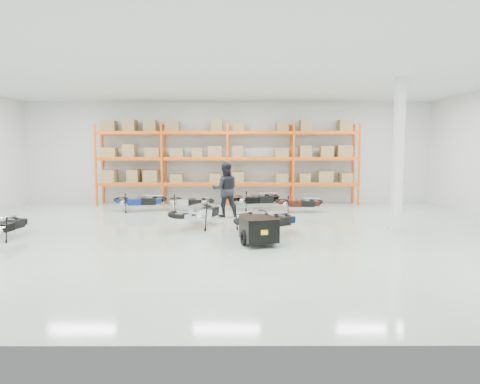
{
  "coord_description": "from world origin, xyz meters",
  "views": [
    {
      "loc": [
        0.49,
        -12.16,
        2.5
      ],
      "look_at": [
        0.52,
        1.16,
        1.1
      ],
      "focal_mm": 32.0,
      "sensor_mm": 36.0,
      "label": 1
    }
  ],
  "objects_px": {
    "moto_blue_centre": "(268,217)",
    "trailer": "(259,229)",
    "moto_silver_left": "(199,208)",
    "moto_back_d": "(299,200)",
    "moto_touring_right": "(256,214)",
    "moto_back_b": "(190,199)",
    "moto_black_far_left": "(2,222)",
    "person_back": "(225,189)",
    "moto_back_c": "(255,195)",
    "moto_back_a": "(140,198)"
  },
  "relations": [
    {
      "from": "moto_blue_centre",
      "to": "trailer",
      "type": "height_order",
      "value": "moto_blue_centre"
    },
    {
      "from": "moto_silver_left",
      "to": "trailer",
      "type": "xyz_separation_m",
      "value": [
        1.76,
        -2.47,
        -0.18
      ]
    },
    {
      "from": "moto_blue_centre",
      "to": "moto_back_d",
      "type": "xyz_separation_m",
      "value": [
        1.49,
        4.28,
        -0.04
      ]
    },
    {
      "from": "moto_touring_right",
      "to": "moto_back_b",
      "type": "distance_m",
      "value": 4.9
    },
    {
      "from": "moto_black_far_left",
      "to": "person_back",
      "type": "height_order",
      "value": "person_back"
    },
    {
      "from": "moto_back_c",
      "to": "person_back",
      "type": "relative_size",
      "value": 0.95
    },
    {
      "from": "moto_black_far_left",
      "to": "trailer",
      "type": "bearing_deg",
      "value": -178.91
    },
    {
      "from": "moto_back_b",
      "to": "moto_back_d",
      "type": "relative_size",
      "value": 1.02
    },
    {
      "from": "moto_black_far_left",
      "to": "moto_back_c",
      "type": "height_order",
      "value": "moto_back_c"
    },
    {
      "from": "moto_black_far_left",
      "to": "moto_back_c",
      "type": "distance_m",
      "value": 9.01
    },
    {
      "from": "moto_back_b",
      "to": "moto_back_d",
      "type": "bearing_deg",
      "value": -80.39
    },
    {
      "from": "moto_touring_right",
      "to": "moto_back_b",
      "type": "relative_size",
      "value": 1.12
    },
    {
      "from": "moto_back_d",
      "to": "person_back",
      "type": "bearing_deg",
      "value": 114.15
    },
    {
      "from": "moto_black_far_left",
      "to": "trailer",
      "type": "xyz_separation_m",
      "value": [
        6.95,
        -0.7,
        -0.07
      ]
    },
    {
      "from": "moto_black_far_left",
      "to": "moto_silver_left",
      "type": "bearing_deg",
      "value": -154.27
    },
    {
      "from": "moto_blue_centre",
      "to": "moto_touring_right",
      "type": "distance_m",
      "value": 0.48
    },
    {
      "from": "trailer",
      "to": "moto_back_b",
      "type": "bearing_deg",
      "value": 99.33
    },
    {
      "from": "moto_black_far_left",
      "to": "moto_back_a",
      "type": "bearing_deg",
      "value": -109.73
    },
    {
      "from": "moto_back_c",
      "to": "trailer",
      "type": "bearing_deg",
      "value": 163.97
    },
    {
      "from": "moto_back_a",
      "to": "moto_back_d",
      "type": "bearing_deg",
      "value": -100.95
    },
    {
      "from": "moto_back_b",
      "to": "moto_back_c",
      "type": "height_order",
      "value": "moto_back_c"
    },
    {
      "from": "moto_touring_right",
      "to": "moto_back_a",
      "type": "height_order",
      "value": "moto_touring_right"
    },
    {
      "from": "moto_black_far_left",
      "to": "person_back",
      "type": "xyz_separation_m",
      "value": [
        5.95,
        3.86,
        0.5
      ]
    },
    {
      "from": "moto_touring_right",
      "to": "moto_back_d",
      "type": "height_order",
      "value": "moto_touring_right"
    },
    {
      "from": "moto_black_far_left",
      "to": "moto_back_b",
      "type": "xyz_separation_m",
      "value": [
        4.51,
        5.14,
        0.0
      ]
    },
    {
      "from": "moto_back_d",
      "to": "moto_touring_right",
      "type": "bearing_deg",
      "value": 160.45
    },
    {
      "from": "moto_back_d",
      "to": "moto_back_b",
      "type": "bearing_deg",
      "value": 91.04
    },
    {
      "from": "person_back",
      "to": "moto_back_d",
      "type": "bearing_deg",
      "value": -166.78
    },
    {
      "from": "moto_blue_centre",
      "to": "moto_back_c",
      "type": "distance_m",
      "value": 5.01
    },
    {
      "from": "moto_back_b",
      "to": "moto_back_a",
      "type": "bearing_deg",
      "value": 104.35
    },
    {
      "from": "moto_blue_centre",
      "to": "person_back",
      "type": "bearing_deg",
      "value": -14.36
    },
    {
      "from": "moto_back_b",
      "to": "trailer",
      "type": "bearing_deg",
      "value": -143.48
    },
    {
      "from": "trailer",
      "to": "moto_back_a",
      "type": "distance_m",
      "value": 7.29
    },
    {
      "from": "moto_back_a",
      "to": "moto_back_d",
      "type": "height_order",
      "value": "moto_back_a"
    },
    {
      "from": "moto_blue_centre",
      "to": "moto_back_a",
      "type": "relative_size",
      "value": 0.98
    },
    {
      "from": "trailer",
      "to": "moto_back_d",
      "type": "distance_m",
      "value": 5.82
    },
    {
      "from": "moto_silver_left",
      "to": "moto_back_c",
      "type": "distance_m",
      "value": 4.23
    },
    {
      "from": "moto_back_c",
      "to": "person_back",
      "type": "distance_m",
      "value": 2.08
    },
    {
      "from": "moto_back_b",
      "to": "moto_back_c",
      "type": "relative_size",
      "value": 0.85
    },
    {
      "from": "moto_silver_left",
      "to": "moto_touring_right",
      "type": "height_order",
      "value": "moto_silver_left"
    },
    {
      "from": "moto_black_far_left",
      "to": "moto_back_d",
      "type": "distance_m",
      "value": 10.0
    },
    {
      "from": "trailer",
      "to": "moto_back_b",
      "type": "height_order",
      "value": "moto_back_b"
    },
    {
      "from": "moto_silver_left",
      "to": "trailer",
      "type": "bearing_deg",
      "value": 148.54
    },
    {
      "from": "moto_blue_centre",
      "to": "person_back",
      "type": "relative_size",
      "value": 0.87
    },
    {
      "from": "moto_back_a",
      "to": "person_back",
      "type": "xyz_separation_m",
      "value": [
        3.38,
        -1.26,
        0.44
      ]
    },
    {
      "from": "moto_back_b",
      "to": "moto_black_far_left",
      "type": "bearing_deg",
      "value": 152.59
    },
    {
      "from": "trailer",
      "to": "moto_back_b",
      "type": "relative_size",
      "value": 1.1
    },
    {
      "from": "moto_silver_left",
      "to": "person_back",
      "type": "relative_size",
      "value": 0.99
    },
    {
      "from": "moto_blue_centre",
      "to": "moto_back_d",
      "type": "bearing_deg",
      "value": -55.35
    },
    {
      "from": "moto_touring_right",
      "to": "trailer",
      "type": "bearing_deg",
      "value": -101.6
    }
  ]
}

